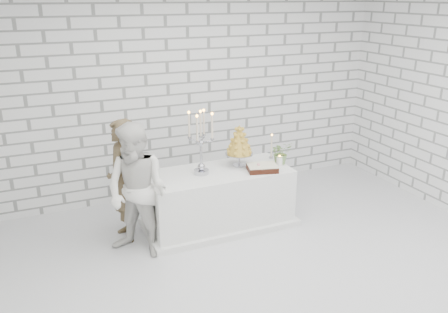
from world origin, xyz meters
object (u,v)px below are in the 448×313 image
at_px(bride, 137,192).
at_px(croquembouche, 239,146).
at_px(candelabra, 201,143).
at_px(cake_table, 219,198).
at_px(groom, 123,181).

distance_m(bride, croquembouche, 1.47).
bearing_deg(candelabra, cake_table, -0.95).
bearing_deg(groom, bride, 11.99).
bearing_deg(croquembouche, groom, 176.79).
relative_size(bride, croquembouche, 2.81).
height_order(groom, candelabra, candelabra).
bearing_deg(croquembouche, cake_table, -167.96).
bearing_deg(bride, cake_table, 60.45).
height_order(groom, croquembouche, groom).
height_order(bride, croquembouche, bride).
height_order(candelabra, croquembouche, candelabra).
xyz_separation_m(cake_table, groom, (-1.18, 0.15, 0.38)).
bearing_deg(cake_table, croquembouche, 12.04).
relative_size(groom, croquembouche, 2.72).
bearing_deg(bride, groom, 146.21).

